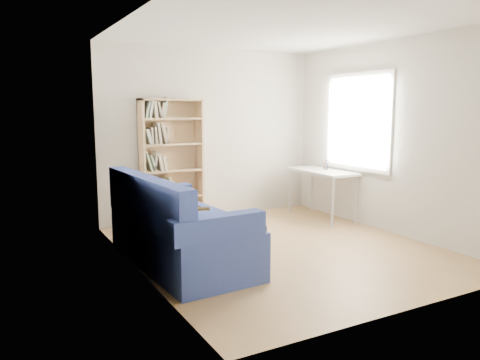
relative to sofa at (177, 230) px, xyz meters
name	(u,v)px	position (x,y,z in m)	size (l,w,h in m)	color
ground	(281,248)	(1.30, -0.08, -0.37)	(4.00, 4.00, 0.00)	#A27949
room_shell	(288,113)	(1.40, -0.04, 1.26)	(3.54, 4.04, 2.62)	silver
sofa	(177,230)	(0.00, 0.00, 0.00)	(1.08, 2.07, 0.99)	navy
bookshelf	(172,167)	(0.59, 1.76, 0.47)	(0.92, 0.28, 1.83)	tan
desk	(322,175)	(2.76, 1.00, 0.30)	(0.54, 1.17, 0.75)	silver
pen_cup	(325,166)	(2.85, 1.02, 0.44)	(0.09, 0.09, 0.16)	white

